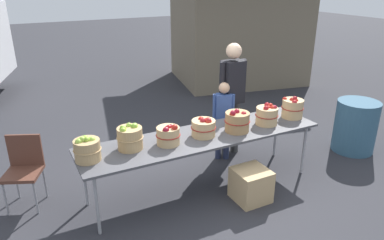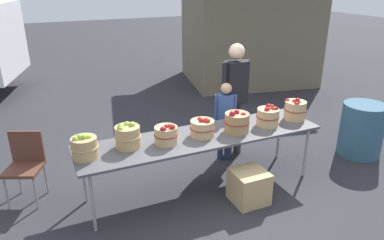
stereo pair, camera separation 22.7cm
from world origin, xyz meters
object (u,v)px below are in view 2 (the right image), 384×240
(market_table, at_px, (202,138))
(trash_barrel, at_px, (362,130))
(apple_basket_green_0, at_px, (84,147))
(apple_basket_red_3, at_px, (268,116))
(apple_basket_red_0, at_px, (166,134))
(apple_basket_red_4, at_px, (295,110))
(folding_chair, at_px, (25,161))
(apple_basket_green_1, at_px, (128,136))
(apple_basket_red_1, at_px, (202,127))
(apple_basket_red_2, at_px, (237,122))
(child_customer, at_px, (225,116))
(vendor_adult, at_px, (235,92))
(produce_crate, at_px, (249,186))

(market_table, bearing_deg, trash_barrel, -2.53)
(apple_basket_green_0, bearing_deg, market_table, 0.12)
(apple_basket_red_3, bearing_deg, apple_basket_green_0, 178.58)
(apple_basket_red_0, height_order, apple_basket_red_4, apple_basket_red_4)
(apple_basket_red_3, distance_m, folding_chair, 3.09)
(folding_chair, bearing_deg, apple_basket_red_0, -0.74)
(apple_basket_red_0, bearing_deg, apple_basket_green_1, 168.25)
(apple_basket_red_1, bearing_deg, apple_basket_red_3, -3.13)
(market_table, height_order, apple_basket_red_2, apple_basket_red_2)
(apple_basket_green_0, bearing_deg, apple_basket_red_3, -1.42)
(apple_basket_red_1, xyz_separation_m, apple_basket_red_4, (1.41, -0.01, 0.02))
(apple_basket_red_3, relative_size, child_customer, 0.26)
(apple_basket_red_3, height_order, folding_chair, apple_basket_red_3)
(market_table, relative_size, apple_basket_red_2, 9.46)
(apple_basket_red_4, distance_m, child_customer, 0.98)
(market_table, bearing_deg, child_customer, 41.49)
(apple_basket_green_0, xyz_separation_m, apple_basket_red_1, (1.41, -0.01, -0.02))
(apple_basket_red_3, bearing_deg, apple_basket_red_4, 4.70)
(apple_basket_red_4, relative_size, trash_barrel, 0.39)
(apple_basket_red_0, relative_size, vendor_adult, 0.17)
(apple_basket_red_3, xyz_separation_m, trash_barrel, (1.73, -0.06, -0.47))
(vendor_adult, bearing_deg, apple_basket_green_1, 15.53)
(apple_basket_green_1, relative_size, produce_crate, 0.75)
(market_table, xyz_separation_m, vendor_adult, (0.87, 0.69, 0.29))
(apple_basket_red_0, distance_m, apple_basket_red_2, 0.93)
(produce_crate, bearing_deg, apple_basket_green_0, 164.45)
(apple_basket_red_3, xyz_separation_m, vendor_adult, (-0.07, 0.75, 0.13))
(vendor_adult, bearing_deg, apple_basket_red_2, 57.45)
(apple_basket_red_3, relative_size, folding_chair, 0.36)
(apple_basket_red_4, bearing_deg, apple_basket_red_0, -179.77)
(apple_basket_green_1, bearing_deg, produce_crate, -23.33)
(apple_basket_green_1, height_order, apple_basket_red_2, apple_basket_red_2)
(apple_basket_green_0, bearing_deg, trash_barrel, -1.61)
(apple_basket_green_0, relative_size, trash_barrel, 0.37)
(market_table, bearing_deg, produce_crate, -51.81)
(apple_basket_red_4, xyz_separation_m, produce_crate, (-1.01, -0.48, -0.68))
(apple_basket_red_2, distance_m, folding_chair, 2.63)
(apple_basket_green_1, relative_size, apple_basket_red_2, 0.93)
(apple_basket_red_4, bearing_deg, apple_basket_red_3, -175.30)
(produce_crate, bearing_deg, apple_basket_red_2, 83.24)
(apple_basket_red_1, relative_size, apple_basket_red_3, 1.02)
(produce_crate, bearing_deg, market_table, 128.19)
(apple_basket_red_0, relative_size, apple_basket_red_1, 0.93)
(apple_basket_red_0, height_order, apple_basket_red_2, apple_basket_red_2)
(apple_basket_red_1, height_order, child_customer, child_customer)
(apple_basket_red_0, height_order, apple_basket_red_1, apple_basket_red_0)
(apple_basket_red_3, bearing_deg, apple_basket_red_2, -178.52)
(apple_basket_red_3, distance_m, vendor_adult, 0.76)
(apple_basket_red_3, bearing_deg, apple_basket_red_1, 176.87)
(market_table, xyz_separation_m, apple_basket_red_2, (0.45, -0.07, 0.17))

